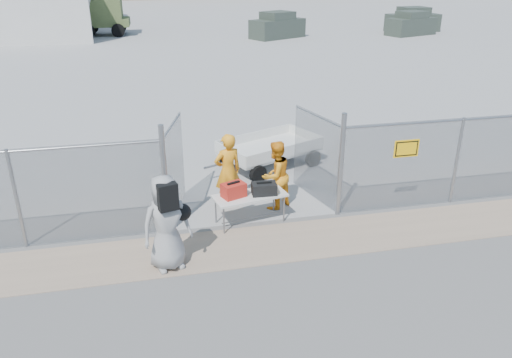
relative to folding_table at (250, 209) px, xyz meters
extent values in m
plane|color=#545252|center=(0.13, -2.04, -0.35)|extent=(160.00, 160.00, 0.00)
cube|color=gray|center=(0.13, 39.96, -0.35)|extent=(160.00, 80.00, 0.01)
cube|color=gray|center=(0.13, -1.04, -0.34)|extent=(44.00, 1.60, 0.01)
cube|color=red|center=(-0.37, -0.01, 0.51)|extent=(0.60, 0.50, 0.32)
cube|color=black|center=(0.32, -0.03, 0.49)|extent=(0.57, 0.35, 0.27)
imported|color=orange|center=(-0.35, 0.88, 0.60)|extent=(0.79, 0.62, 1.89)
imported|color=orange|center=(0.76, 0.64, 0.50)|extent=(1.04, 0.99, 1.70)
imported|color=gray|center=(-1.93, -1.45, 0.63)|extent=(1.09, 0.85, 1.95)
camera|label=1|loc=(-2.05, -10.01, 5.22)|focal=35.00mm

